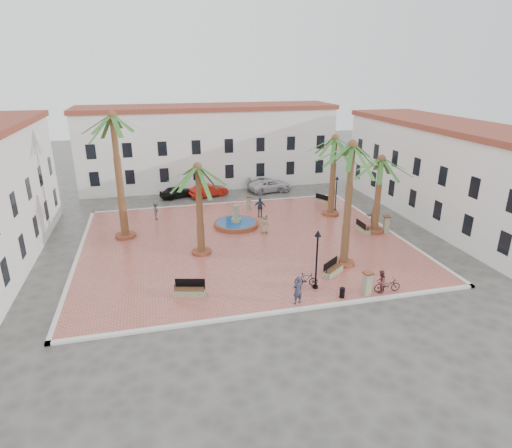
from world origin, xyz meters
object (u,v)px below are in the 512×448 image
at_px(palm_nw, 114,129).
at_px(bollard_n, 249,203).
at_px(cyclist_a, 298,290).
at_px(bollard_se, 367,283).
at_px(bicycle_a, 387,285).
at_px(palm_ne, 335,147).
at_px(bench_s, 190,291).
at_px(bench_ne, 323,201).
at_px(bench_e, 363,229).
at_px(cyclist_b, 381,282).
at_px(lamppost_e, 336,187).
at_px(car_black, 177,192).
at_px(palm_sw, 198,178).
at_px(bench_se, 333,270).
at_px(pedestrian_fountain_a, 265,223).
at_px(pedestrian_fountain_b, 260,207).
at_px(pedestrian_east, 373,218).
at_px(car_white, 270,185).
at_px(palm_e, 381,168).
at_px(palm_s, 352,158).
at_px(bicycle_b, 306,280).
at_px(car_red, 209,190).
at_px(car_silver, 268,185).
at_px(bollard_e, 386,224).
at_px(lamppost_s, 317,249).
at_px(pedestrian_north, 156,210).
at_px(litter_bin, 342,293).

relative_size(palm_nw, bollard_n, 7.53).
bearing_deg(cyclist_a, bollard_se, 161.64).
height_order(palm_nw, bicycle_a, palm_nw).
xyz_separation_m(palm_ne, bench_s, (-14.91, -12.54, -6.28)).
bearing_deg(bench_ne, bench_e, 151.31).
bearing_deg(bench_e, bench_ne, 0.87).
relative_size(palm_nw, cyclist_b, 6.74).
relative_size(lamppost_e, car_black, 0.93).
bearing_deg(bench_s, bench_ne, 60.51).
relative_size(palm_sw, bench_se, 3.81).
height_order(bench_se, bollard_n, bollard_n).
relative_size(cyclist_b, pedestrian_fountain_a, 0.89).
relative_size(bench_se, lamppost_e, 0.53).
bearing_deg(pedestrian_fountain_b, palm_ne, 11.97).
relative_size(pedestrian_east, car_white, 0.38).
bearing_deg(pedestrian_east, palm_e, -17.69).
height_order(bicycle_a, pedestrian_east, pedestrian_east).
height_order(palm_s, pedestrian_east, palm_s).
height_order(bicycle_b, car_black, car_black).
relative_size(car_red, car_silver, 0.87).
relative_size(palm_e, bollard_se, 4.44).
distance_m(bench_ne, bollard_e, 9.50).
relative_size(bench_e, bench_ne, 0.96).
distance_m(lamppost_s, pedestrian_north, 18.87).
bearing_deg(palm_nw, cyclist_b, -40.52).
height_order(lamppost_e, bicycle_b, lamppost_e).
height_order(lamppost_e, bicycle_a, lamppost_e).
xyz_separation_m(pedestrian_fountain_a, car_black, (-6.56, 13.17, -0.37)).
bearing_deg(bollard_n, palm_ne, -25.03).
distance_m(bench_e, bicycle_a, 10.70).
xyz_separation_m(bollard_e, car_white, (-6.03, 15.67, -0.23)).
distance_m(pedestrian_fountain_a, pedestrian_north, 10.70).
relative_size(cyclist_b, pedestrian_east, 0.81).
relative_size(palm_s, pedestrian_north, 4.91).
xyz_separation_m(lamppost_s, car_red, (-3.76, 23.05, -2.17)).
height_order(palm_s, litter_bin, palm_s).
xyz_separation_m(pedestrian_fountain_b, pedestrian_east, (8.95, -5.58, -0.00)).
xyz_separation_m(bench_e, lamppost_e, (0.02, 5.95, 2.14)).
height_order(palm_sw, bench_ne, palm_sw).
bearing_deg(cyclist_b, pedestrian_fountain_b, -115.51).
relative_size(cyclist_b, car_white, 0.31).
bearing_deg(car_black, bollard_se, -179.37).
distance_m(palm_s, lamppost_e, 13.61).
bearing_deg(bench_ne, pedestrian_fountain_b, 78.85).
bearing_deg(pedestrian_fountain_b, bicycle_a, -54.35).
bearing_deg(palm_s, car_silver, 89.77).
xyz_separation_m(litter_bin, car_black, (-8.40, 25.06, 0.18)).
relative_size(bench_e, lamppost_e, 0.51).
relative_size(cyclist_a, pedestrian_fountain_b, 0.95).
distance_m(palm_e, bench_s, 19.09).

